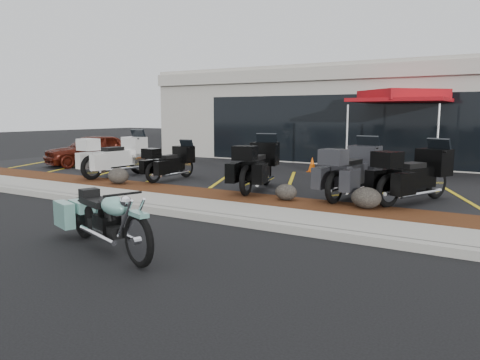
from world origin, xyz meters
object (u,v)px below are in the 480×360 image
Objects in this scene: hero_cruiser at (139,232)px; popup_canopy at (402,98)px; touring_white at (138,152)px; parked_car at (92,150)px; traffic_cone at (312,164)px.

popup_canopy is (0.89, 11.44, 2.11)m from hero_cruiser.
parked_car is (-3.30, 0.99, -0.13)m from touring_white.
parked_car is at bearing -171.89° from popup_canopy.
traffic_cone is 0.15× the size of popup_canopy.
popup_canopy is at bearing 105.23° from hero_cruiser.
touring_white is 5.79m from traffic_cone.
touring_white reaches higher than hero_cruiser.
traffic_cone is 3.62m from popup_canopy.
touring_white is at bearing 153.03° from hero_cruiser.
traffic_cone is at bearing -48.71° from touring_white.
popup_canopy is at bearing 41.65° from parked_car.
hero_cruiser reaches higher than traffic_cone.
touring_white is 4.95× the size of traffic_cone.
touring_white is 0.72× the size of popup_canopy.
popup_canopy is at bearing 28.20° from traffic_cone.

